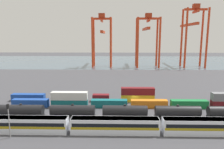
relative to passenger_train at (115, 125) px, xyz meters
name	(u,v)px	position (x,y,z in m)	size (l,w,h in m)	color
ground_plane	(129,81)	(6.91, 63.80, -2.14)	(420.00, 420.00, 0.00)	#424247
harbour_water	(123,61)	(6.91, 157.04, -2.14)	(400.00, 110.00, 0.01)	#475B6B
passenger_train	(115,125)	(0.00, 0.00, 0.00)	(66.19, 3.14, 3.90)	silver
freight_tank_row	(125,112)	(2.78, 9.06, -0.06)	(72.73, 2.93, 4.39)	#232326
signal_mast	(9,116)	(-24.49, -2.96, 3.17)	(0.36, 0.60, 8.26)	gray
shipping_container_0	(31,103)	(-28.82, 19.41, -0.84)	(12.10, 2.44, 2.60)	#1C4299
shipping_container_1	(70,103)	(-15.46, 19.41, -0.84)	(12.10, 2.44, 2.60)	#146066
shipping_container_2	(69,96)	(-15.46, 19.41, 1.76)	(12.10, 2.44, 2.60)	silver
shipping_container_3	(109,103)	(-2.10, 19.41, -0.84)	(12.10, 2.44, 2.60)	#146066
shipping_container_4	(149,104)	(11.26, 19.41, -0.84)	(12.10, 2.44, 2.60)	orange
shipping_container_5	(189,104)	(24.62, 19.41, -0.84)	(12.10, 2.44, 2.60)	#197538
shipping_container_8	(28,97)	(-32.32, 25.97, -0.84)	(12.10, 2.44, 2.60)	#1C4299
shipping_container_9	(65,98)	(-18.85, 25.97, -0.84)	(6.04, 2.44, 2.60)	slate
shipping_container_10	(101,98)	(-5.38, 25.97, -0.84)	(6.04, 2.44, 2.60)	maroon
shipping_container_11	(138,98)	(8.09, 25.97, -0.84)	(12.10, 2.44, 2.60)	gold
shipping_container_12	(138,91)	(8.09, 25.97, 1.76)	(12.10, 2.44, 2.60)	maroon
gantry_crane_west	(102,35)	(-11.26, 120.69, 22.56)	(15.61, 34.52, 41.36)	red
gantry_crane_central	(147,34)	(24.56, 120.64, 23.29)	(18.15, 34.89, 41.39)	red
gantry_crane_east	(193,30)	(60.38, 121.45, 26.84)	(17.48, 41.19, 48.09)	red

